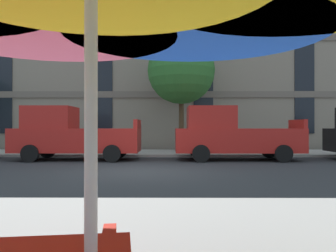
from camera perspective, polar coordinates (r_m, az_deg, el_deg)
ground_plane at (r=10.69m, az=-4.91°, el=-7.47°), size 120.00×120.00×0.00m
sidewalk_far at (r=17.43m, az=-2.84°, el=-4.44°), size 56.00×3.60×0.12m
apartment_building at (r=26.06m, az=-1.81°, el=10.98°), size 45.49×12.08×12.80m
pickup_red at (r=14.83m, az=-15.53°, el=-1.45°), size 5.10×2.12×2.20m
pickup_red_midblock at (r=14.48m, az=10.42°, el=-1.48°), size 5.10×2.12×2.20m
street_tree_middle at (r=17.63m, az=2.09°, el=8.94°), size 3.38×3.38×5.89m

